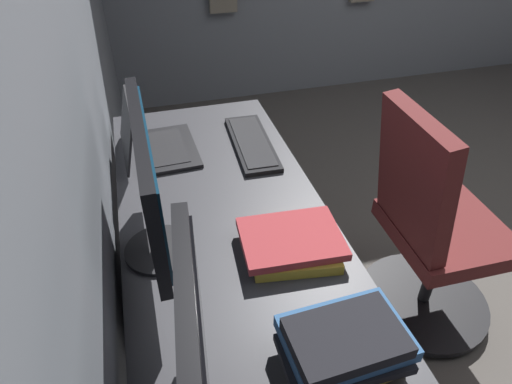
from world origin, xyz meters
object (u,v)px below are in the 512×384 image
Objects in this scene: book_stack_near at (292,242)px; book_stack_far at (346,345)px; drawer_pedestal at (231,329)px; keyboard_main at (252,143)px; office_chair at (430,235)px; laptop_leftmost at (151,141)px; monitor_primary at (149,184)px.

book_stack_near is 1.05× the size of book_stack_far.
drawer_pedestal is 0.45m from book_stack_near.
keyboard_main is 0.44× the size of office_chair.
book_stack_far is (-0.37, 0.01, 0.03)m from book_stack_near.
book_stack_near is 0.31× the size of office_chair.
drawer_pedestal is 0.72× the size of office_chair.
office_chair reaches higher than book_stack_far.
drawer_pedestal is 2.45× the size of book_stack_far.
book_stack_near reaches higher than drawer_pedestal.
keyboard_main is (-0.05, -0.38, -0.04)m from laptop_leftmost.
office_chair is at bearing -49.78° from book_stack_far.
monitor_primary is (0.04, 0.18, 0.62)m from drawer_pedestal.
laptop_leftmost is 0.38m from keyboard_main.
monitor_primary is at bearing 140.49° from keyboard_main.
book_stack_far is at bearing -161.79° from laptop_leftmost.
monitor_primary is 1.88× the size of book_stack_near.
keyboard_main is at bearing -39.51° from monitor_primary.
office_chair is at bearing -123.29° from keyboard_main.
keyboard_main reaches higher than drawer_pedestal.
office_chair reaches higher than book_stack_near.
keyboard_main is at bearing -22.43° from drawer_pedestal.
laptop_leftmost reaches higher than keyboard_main.
drawer_pedestal is 0.65m from monitor_primary.
monitor_primary is 0.57m from laptop_leftmost.
drawer_pedestal is 1.25× the size of monitor_primary.
monitor_primary reaches higher than keyboard_main.
drawer_pedestal is at bearing 22.23° from book_stack_far.
book_stack_near is 0.74m from office_chair.
office_chair is (0.19, -0.65, -0.30)m from book_stack_near.
book_stack_near is at bearing -151.95° from laptop_leftmost.
book_stack_far is at bearing 178.87° from book_stack_near.
keyboard_main is (0.53, -0.22, 0.39)m from drawer_pedestal.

